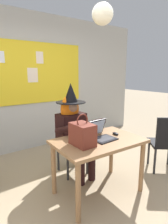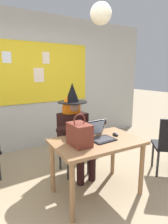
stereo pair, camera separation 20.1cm
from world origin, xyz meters
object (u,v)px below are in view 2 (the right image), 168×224
Objects in this scene: desk_main at (97,148)px; chair_at_desk at (71,141)px; person_costumed at (75,126)px; computer_mouse at (115,134)px; laptop at (100,135)px; handbag at (79,134)px.

chair_at_desk reaches higher than desk_main.
person_costumed is 13.63× the size of computer_mouse.
desk_main is at bearing -172.66° from computer_mouse.
computer_mouse is (0.29, -0.71, 0.26)m from chair_at_desk.
computer_mouse is at bearing 25.37° from person_costumed.
person_costumed is 4.41× the size of laptop.
handbag is (-0.27, -0.02, 0.24)m from desk_main.
desk_main is at bearing 4.16° from handbag.
person_costumed is 0.66m from computer_mouse.
chair_at_desk is at bearing 88.50° from desk_main.
chair_at_desk is 2.35× the size of handbag.
desk_main is 0.17m from laptop.
handbag reaches higher than chair_at_desk.
computer_mouse is (0.31, 0.01, 0.13)m from desk_main.
computer_mouse is at bearing 26.97° from chair_at_desk.
chair_at_desk reaches higher than computer_mouse.
handbag is (-0.29, -0.74, 0.38)m from chair_at_desk.
laptop is at bearing 2.96° from person_costumed.
laptop is (0.05, -0.57, 0.01)m from person_costumed.
computer_mouse reaches higher than desk_main.
laptop is 0.85× the size of handbag.
handbag is (-0.33, -0.05, 0.08)m from laptop.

